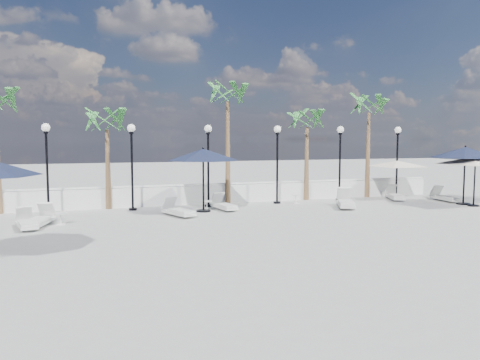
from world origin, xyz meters
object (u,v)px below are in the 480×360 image
object	(u,v)px
lounger_3	(40,219)
parasol_cream_sq_b	(476,157)
lounger_2	(178,211)
lounger_5	(346,202)
lounger_1	(27,223)
parasol_cream_sq_a	(397,161)
lounger_7	(445,197)
lounger_6	(395,196)
parasol_navy_right	(465,153)
lounger_4	(224,205)
parasol_navy_mid	(203,155)

from	to	relation	value
lounger_3	parasol_cream_sq_b	world-z (taller)	parasol_cream_sq_b
lounger_2	lounger_5	bearing A→B (deg)	-21.54
lounger_2	parasol_cream_sq_b	size ratio (longest dim) A/B	0.38
lounger_1	lounger_5	world-z (taller)	lounger_5
parasol_cream_sq_a	lounger_5	bearing A→B (deg)	-154.59
lounger_1	lounger_5	size ratio (longest dim) A/B	0.84
lounger_7	lounger_6	bearing A→B (deg)	154.13
lounger_3	parasol_navy_right	xyz separation A→B (m)	(19.10, -0.43, 2.29)
lounger_4	parasol_cream_sq_b	bearing A→B (deg)	-21.30
lounger_1	parasol_navy_mid	size ratio (longest dim) A/B	0.58
parasol_cream_sq_b	lounger_6	bearing A→B (deg)	124.24
lounger_2	lounger_4	distance (m)	2.49
lounger_4	lounger_5	bearing A→B (deg)	-20.15
parasol_navy_mid	lounger_1	bearing A→B (deg)	-164.94
lounger_1	lounger_3	bearing A→B (deg)	37.94
lounger_2	lounger_3	world-z (taller)	lounger_3
parasol_navy_right	lounger_3	bearing A→B (deg)	178.71
lounger_1	parasol_cream_sq_b	distance (m)	19.64
lounger_2	lounger_1	bearing A→B (deg)	169.14
lounger_1	parasol_cream_sq_a	bearing A→B (deg)	-3.67
lounger_4	parasol_cream_sq_a	bearing A→B (deg)	-3.30
lounger_2	lounger_6	xyz separation A→B (m)	(11.76, 1.55, -0.00)
parasol_cream_sq_b	lounger_1	bearing A→B (deg)	178.34
lounger_3	lounger_6	xyz separation A→B (m)	(16.99, 2.03, -0.00)
parasol_navy_mid	parasol_cream_sq_a	size ratio (longest dim) A/B	0.71
lounger_7	parasol_cream_sq_a	bearing A→B (deg)	140.24
lounger_6	parasol_navy_right	xyz separation A→B (m)	(2.11, -2.46, 2.29)
lounger_5	parasol_navy_mid	bearing A→B (deg)	-163.52
lounger_4	lounger_6	xyz separation A→B (m)	(9.50, 0.52, 0.01)
lounger_1	parasol_navy_right	xyz separation A→B (m)	(19.51, 0.08, 2.30)
lounger_6	lounger_2	bearing A→B (deg)	-150.22
lounger_2	lounger_3	distance (m)	5.25
lounger_2	parasol_navy_right	xyz separation A→B (m)	(13.88, -0.92, 2.29)
parasol_navy_right	parasol_cream_sq_a	distance (m)	3.39
lounger_4	lounger_1	bearing A→B (deg)	-174.50
parasol_navy_right	parasol_cream_sq_a	size ratio (longest dim) A/B	0.72
parasol_navy_mid	parasol_cream_sq_a	distance (m)	10.95
lounger_3	parasol_navy_right	size ratio (longest dim) A/B	0.61
lounger_5	parasol_navy_right	world-z (taller)	parasol_navy_right
parasol_cream_sq_b	lounger_5	bearing A→B (deg)	166.43
lounger_4	lounger_5	distance (m)	5.66
parasol_cream_sq_a	lounger_3	bearing A→B (deg)	-171.96
parasol_cream_sq_b	lounger_7	bearing A→B (deg)	89.95
lounger_4	parasol_cream_sq_b	distance (m)	12.08
parasol_navy_right	lounger_1	bearing A→B (deg)	-179.78
parasol_cream_sq_a	parasol_cream_sq_b	bearing A→B (deg)	-64.24
lounger_1	parasol_cream_sq_b	bearing A→B (deg)	-14.78
lounger_1	lounger_2	world-z (taller)	lounger_2
lounger_5	parasol_cream_sq_a	world-z (taller)	parasol_cream_sq_a
lounger_3	lounger_6	distance (m)	17.11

